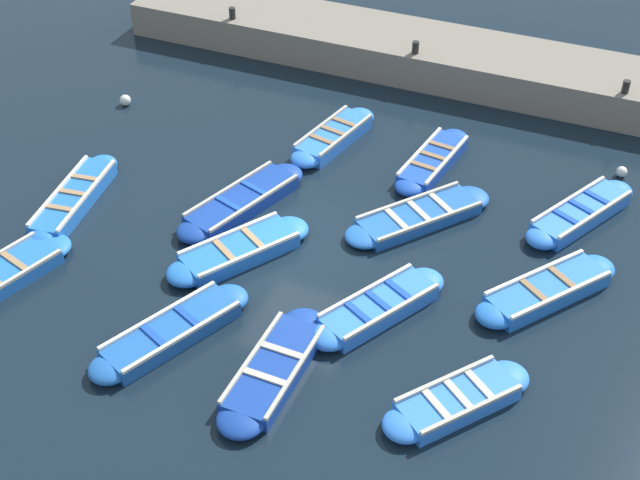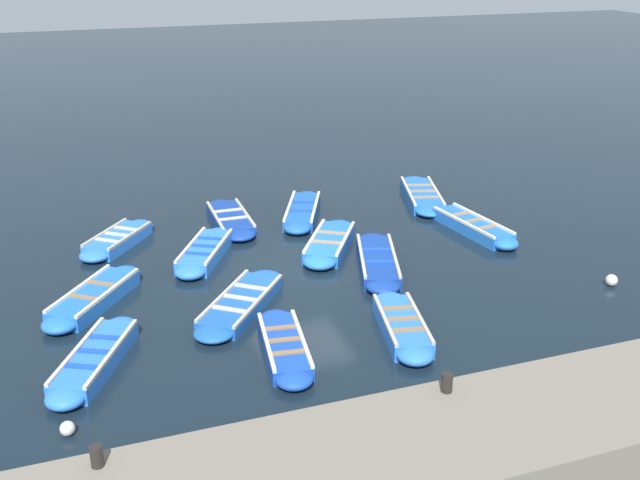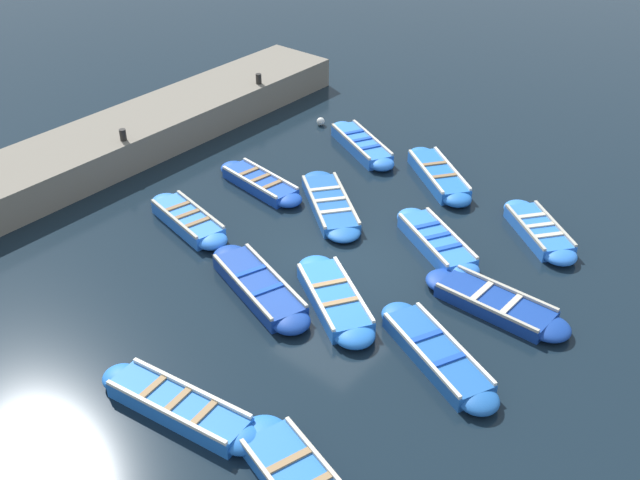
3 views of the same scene
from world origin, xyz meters
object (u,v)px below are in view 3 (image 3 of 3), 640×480
Objects in this scene: bollard_mid_north at (123,135)px; boat_centre at (330,204)px; boat_broadside at (179,407)px; boat_end_of_row at (539,231)px; boat_drifting at (260,183)px; bollard_north at (259,79)px; boat_bow_out at (188,220)px; buoy_yellow_far at (321,121)px; boat_near_quay at (334,299)px; boat_stern_in at (436,354)px; boat_outer_left at (438,175)px; boat_outer_right at (259,287)px; boat_tucked at (361,145)px; boat_mid_row at (436,242)px; boat_far_corner at (495,303)px.

boat_centre is at bearing -160.77° from bollard_mid_north.
boat_end_of_row is at bearing -103.89° from boat_broadside.
boat_drifting is 5.70m from bollard_north.
boat_bow_out is at bearing 118.93° from bollard_north.
boat_end_of_row is 10.98× the size of buoy_yellow_far.
boat_bow_out is at bearing -2.01° from boat_near_quay.
boat_stern_in is 1.07× the size of boat_near_quay.
buoy_yellow_far is at bearing -111.00° from bollard_mid_north.
boat_bow_out reaches higher than boat_centre.
boat_broadside is at bearing 108.22° from boat_centre.
boat_stern_in is 1.24× the size of boat_end_of_row.
boat_outer_left is at bearing -78.69° from boat_near_quay.
boat_outer_left is 12.44× the size of buoy_yellow_far.
boat_outer_left reaches higher than boat_outer_right.
boat_centre is 6.62m from bollard_mid_north.
boat_mid_row is at bearing 145.82° from boat_tucked.
boat_bow_out is at bearing 52.73° from boat_centre.
boat_end_of_row is (0.49, -5.83, -0.00)m from boat_stern_in.
boat_bow_out is at bearing -43.59° from boat_broadside.
boat_drifting is 9.81× the size of bollard_north.
boat_outer_left is at bearing -84.26° from boat_broadside.
boat_drifting is 9.81× the size of bollard_mid_north.
boat_end_of_row is at bearing -112.26° from boat_near_quay.
bollard_north is at bearing -46.88° from boat_outer_right.
bollard_north reaches higher than buoy_yellow_far.
boat_outer_right is 1.12× the size of boat_tucked.
boat_near_quay reaches higher than buoy_yellow_far.
boat_near_quay reaches higher than boat_centre.
boat_near_quay is 3.56m from boat_mid_row.
boat_far_corner is at bearing 134.07° from boat_outer_left.
boat_end_of_row is at bearing -85.22° from boat_stern_in.
bollard_north is 5.86m from bollard_mid_north.
boat_tucked is (1.53, -3.51, 0.04)m from boat_centre.
boat_bow_out is at bearing -2.10° from boat_stern_in.
boat_bow_out is at bearing 165.39° from bollard_mid_north.
boat_near_quay is at bearing 131.19° from buoy_yellow_far.
boat_outer_right is at bearing 133.12° from bollard_north.
boat_outer_right reaches higher than buoy_yellow_far.
bollard_mid_north reaches higher than boat_mid_row.
bollard_north reaches higher than boat_near_quay.
boat_tucked reaches higher than boat_end_of_row.
boat_bow_out is 4.04m from bollard_mid_north.
boat_broadside reaches higher than boat_stern_in.
boat_outer_left reaches higher than boat_near_quay.
bollard_mid_north is 1.26× the size of buoy_yellow_far.
bollard_north is at bearing 10.55° from buoy_yellow_far.
boat_tucked is at bearing -9.48° from boat_end_of_row.
boat_outer_left is at bearing 176.35° from boat_tucked.
boat_bow_out is 8.02m from boat_stern_in.
boat_drifting is at bearing 107.38° from buoy_yellow_far.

